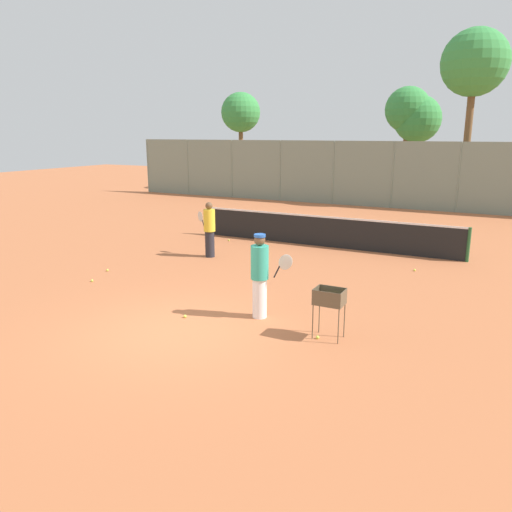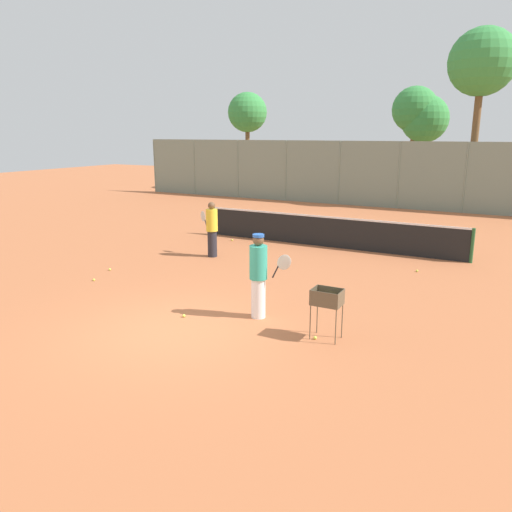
# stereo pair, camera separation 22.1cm
# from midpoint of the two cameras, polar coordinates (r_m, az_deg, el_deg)

# --- Properties ---
(ground_plane) EXTENTS (80.00, 80.00, 0.00)m
(ground_plane) POSITION_cam_midpoint_polar(r_m,az_deg,el_deg) (10.20, -9.64, -8.44)
(ground_plane) COLOR #B7663D
(tennis_net) EXTENTS (9.36, 0.10, 1.07)m
(tennis_net) POSITION_cam_midpoint_polar(r_m,az_deg,el_deg) (17.36, 7.41, 2.89)
(tennis_net) COLOR #26592D
(tennis_net) RESTS_ON ground_plane
(back_fence) EXTENTS (32.08, 0.08, 3.43)m
(back_fence) POSITION_cam_midpoint_polar(r_m,az_deg,el_deg) (27.03, 15.09, 8.93)
(back_fence) COLOR gray
(back_fence) RESTS_ON ground_plane
(tree_0) EXTENTS (3.36, 3.36, 8.97)m
(tree_0) POSITION_cam_midpoint_polar(r_m,az_deg,el_deg) (29.08, 23.50, 19.46)
(tree_0) COLOR brown
(tree_0) RESTS_ON ground_plane
(tree_1) EXTENTS (2.65, 2.65, 6.51)m
(tree_1) POSITION_cam_midpoint_polar(r_m,az_deg,el_deg) (35.14, -1.95, 16.00)
(tree_1) COLOR brown
(tree_1) RESTS_ON ground_plane
(tree_2) EXTENTS (2.81, 2.81, 6.06)m
(tree_2) POSITION_cam_midpoint_polar(r_m,az_deg,el_deg) (32.47, 17.79, 14.62)
(tree_2) COLOR brown
(tree_2) RESTS_ON ground_plane
(tree_3) EXTENTS (2.70, 2.70, 6.55)m
(tree_3) POSITION_cam_midpoint_polar(r_m,az_deg,el_deg) (32.42, 16.77, 15.64)
(tree_3) COLOR brown
(tree_3) RESTS_ON ground_plane
(player_white_outfit) EXTENTS (0.86, 0.51, 1.75)m
(player_white_outfit) POSITION_cam_midpoint_polar(r_m,az_deg,el_deg) (15.79, -5.76, 3.09)
(player_white_outfit) COLOR #26262D
(player_white_outfit) RESTS_ON ground_plane
(player_red_cap) EXTENTS (0.92, 0.37, 1.81)m
(player_red_cap) POSITION_cam_midpoint_polar(r_m,az_deg,el_deg) (10.47, -0.14, -2.18)
(player_red_cap) COLOR white
(player_red_cap) RESTS_ON ground_plane
(ball_cart) EXTENTS (0.56, 0.41, 0.99)m
(ball_cart) POSITION_cam_midpoint_polar(r_m,az_deg,el_deg) (9.55, 7.83, -5.12)
(ball_cart) COLOR brown
(ball_cart) RESTS_ON ground_plane
(tennis_ball_0) EXTENTS (0.07, 0.07, 0.07)m
(tennis_ball_0) POSITION_cam_midpoint_polar(r_m,az_deg,el_deg) (13.95, -18.67, -2.69)
(tennis_ball_0) COLOR #D1E54C
(tennis_ball_0) RESTS_ON ground_plane
(tennis_ball_1) EXTENTS (0.07, 0.07, 0.07)m
(tennis_ball_1) POSITION_cam_midpoint_polar(r_m,az_deg,el_deg) (14.91, 17.27, -1.54)
(tennis_ball_1) COLOR #D1E54C
(tennis_ball_1) RESTS_ON ground_plane
(tennis_ball_2) EXTENTS (0.07, 0.07, 0.07)m
(tennis_ball_2) POSITION_cam_midpoint_polar(r_m,az_deg,el_deg) (18.22, -3.47, 1.82)
(tennis_ball_2) COLOR #D1E54C
(tennis_ball_2) RESTS_ON ground_plane
(tennis_ball_3) EXTENTS (0.07, 0.07, 0.07)m
(tennis_ball_3) POSITION_cam_midpoint_polar(r_m,az_deg,el_deg) (9.74, 6.40, -9.21)
(tennis_ball_3) COLOR #D1E54C
(tennis_ball_3) RESTS_ON ground_plane
(tennis_ball_4) EXTENTS (0.07, 0.07, 0.07)m
(tennis_ball_4) POSITION_cam_midpoint_polar(r_m,az_deg,el_deg) (14.87, -17.03, -1.56)
(tennis_ball_4) COLOR #D1E54C
(tennis_ball_4) RESTS_ON ground_plane
(tennis_ball_5) EXTENTS (0.07, 0.07, 0.07)m
(tennis_ball_5) POSITION_cam_midpoint_polar(r_m,az_deg,el_deg) (10.85, -8.70, -6.82)
(tennis_ball_5) COLOR #D1E54C
(tennis_ball_5) RESTS_ON ground_plane
(tennis_ball_6) EXTENTS (0.07, 0.07, 0.07)m
(tennis_ball_6) POSITION_cam_midpoint_polar(r_m,az_deg,el_deg) (18.87, -6.06, 2.19)
(tennis_ball_6) COLOR #D1E54C
(tennis_ball_6) RESTS_ON ground_plane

